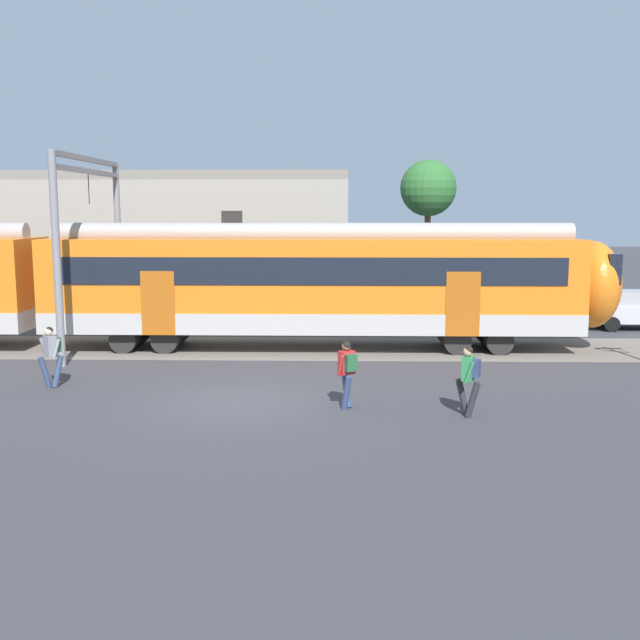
{
  "coord_description": "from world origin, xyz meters",
  "views": [
    {
      "loc": [
        2.51,
        -18.07,
        4.78
      ],
      "look_at": [
        1.99,
        3.36,
        1.6
      ],
      "focal_mm": 42.0,
      "sensor_mm": 36.0,
      "label": 1
    }
  ],
  "objects_px": {
    "commuter_train": "(65,283)",
    "pedestrian_grey": "(51,351)",
    "pedestrian_green": "(469,375)",
    "parked_car_silver": "(637,310)",
    "pedestrian_red": "(347,369)"
  },
  "relations": [
    {
      "from": "pedestrian_red",
      "to": "parked_car_silver",
      "type": "bearing_deg",
      "value": 46.61
    },
    {
      "from": "pedestrian_green",
      "to": "parked_car_silver",
      "type": "xyz_separation_m",
      "value": [
        8.99,
        13.09,
        -0.21
      ]
    },
    {
      "from": "pedestrian_grey",
      "to": "parked_car_silver",
      "type": "distance_m",
      "value": 22.36
    },
    {
      "from": "commuter_train",
      "to": "pedestrian_grey",
      "type": "xyz_separation_m",
      "value": [
        1.7,
        -5.91,
        -1.26
      ]
    },
    {
      "from": "pedestrian_grey",
      "to": "parked_car_silver",
      "type": "bearing_deg",
      "value": 27.88
    },
    {
      "from": "parked_car_silver",
      "to": "pedestrian_red",
      "type": "bearing_deg",
      "value": -133.39
    },
    {
      "from": "commuter_train",
      "to": "pedestrian_grey",
      "type": "height_order",
      "value": "commuter_train"
    },
    {
      "from": "pedestrian_red",
      "to": "commuter_train",
      "type": "bearing_deg",
      "value": 140.55
    },
    {
      "from": "commuter_train",
      "to": "pedestrian_grey",
      "type": "relative_size",
      "value": 22.83
    },
    {
      "from": "pedestrian_grey",
      "to": "parked_car_silver",
      "type": "height_order",
      "value": "pedestrian_grey"
    },
    {
      "from": "commuter_train",
      "to": "parked_car_silver",
      "type": "relative_size",
      "value": 9.37
    },
    {
      "from": "commuter_train",
      "to": "pedestrian_red",
      "type": "xyz_separation_m",
      "value": [
        9.66,
        -7.95,
        -1.26
      ]
    },
    {
      "from": "pedestrian_green",
      "to": "commuter_train",
      "type": "bearing_deg",
      "value": 145.57
    },
    {
      "from": "pedestrian_grey",
      "to": "parked_car_silver",
      "type": "relative_size",
      "value": 0.41
    },
    {
      "from": "pedestrian_green",
      "to": "pedestrian_red",
      "type": "bearing_deg",
      "value": 167.95
    }
  ]
}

